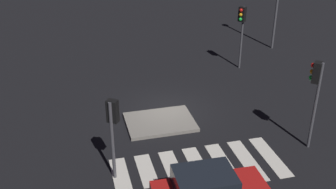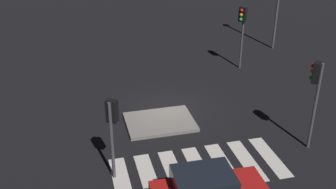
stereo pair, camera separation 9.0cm
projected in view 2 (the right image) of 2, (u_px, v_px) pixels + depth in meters
ground_plane at (168, 110)px, 22.76m from camera, size 80.00×80.00×0.00m
traffic_island at (160, 122)px, 21.45m from camera, size 3.55×2.67×0.18m
traffic_light_south at (112, 120)px, 16.33m from camera, size 0.54×0.53×3.63m
traffic_light_east at (316, 84)px, 18.10m from camera, size 0.53×0.54×4.33m
traffic_light_north at (242, 23)px, 26.72m from camera, size 0.53×0.54×4.32m
crosswalk_near at (199, 168)px, 18.00m from camera, size 7.60×3.20×0.02m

